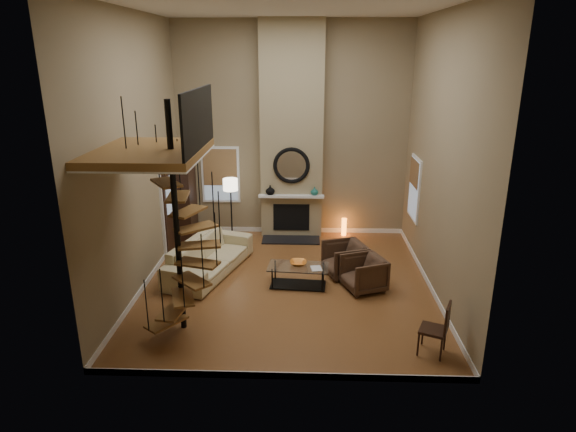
{
  "coord_description": "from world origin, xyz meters",
  "views": [
    {
      "loc": [
        0.36,
        -9.61,
        4.72
      ],
      "look_at": [
        0.0,
        0.4,
        1.4
      ],
      "focal_mm": 31.03,
      "sensor_mm": 36.0,
      "label": 1
    }
  ],
  "objects_px": {
    "accent_lamp": "(344,227)",
    "side_chair": "(439,326)",
    "hutch": "(186,203)",
    "sofa": "(209,256)",
    "armchair_far": "(367,273)",
    "floor_lamp": "(231,190)",
    "armchair_near": "(348,259)",
    "coffee_table": "(298,273)"
  },
  "relations": [
    {
      "from": "coffee_table",
      "to": "floor_lamp",
      "type": "xyz_separation_m",
      "value": [
        -1.75,
        2.47,
        1.13
      ]
    },
    {
      "from": "accent_lamp",
      "to": "armchair_far",
      "type": "bearing_deg",
      "value": -85.51
    },
    {
      "from": "floor_lamp",
      "to": "accent_lamp",
      "type": "relative_size",
      "value": 3.66
    },
    {
      "from": "accent_lamp",
      "to": "side_chair",
      "type": "xyz_separation_m",
      "value": [
        1.12,
        -5.52,
        0.28
      ]
    },
    {
      "from": "armchair_far",
      "to": "armchair_near",
      "type": "bearing_deg",
      "value": -176.32
    },
    {
      "from": "armchair_far",
      "to": "side_chair",
      "type": "height_order",
      "value": "side_chair"
    },
    {
      "from": "coffee_table",
      "to": "side_chair",
      "type": "distance_m",
      "value": 3.37
    },
    {
      "from": "sofa",
      "to": "armchair_near",
      "type": "relative_size",
      "value": 3.05
    },
    {
      "from": "coffee_table",
      "to": "floor_lamp",
      "type": "height_order",
      "value": "floor_lamp"
    },
    {
      "from": "armchair_near",
      "to": "coffee_table",
      "type": "height_order",
      "value": "armchair_near"
    },
    {
      "from": "hutch",
      "to": "side_chair",
      "type": "distance_m",
      "value": 7.5
    },
    {
      "from": "hutch",
      "to": "armchair_far",
      "type": "xyz_separation_m",
      "value": [
        4.42,
        -2.93,
        -0.6
      ]
    },
    {
      "from": "armchair_near",
      "to": "accent_lamp",
      "type": "height_order",
      "value": "armchair_near"
    },
    {
      "from": "sofa",
      "to": "armchair_far",
      "type": "bearing_deg",
      "value": -84.46
    },
    {
      "from": "floor_lamp",
      "to": "armchair_far",
      "type": "bearing_deg",
      "value": -38.8
    },
    {
      "from": "coffee_table",
      "to": "side_chair",
      "type": "height_order",
      "value": "side_chair"
    },
    {
      "from": "armchair_far",
      "to": "hutch",
      "type": "bearing_deg",
      "value": -144.69
    },
    {
      "from": "hutch",
      "to": "accent_lamp",
      "type": "bearing_deg",
      "value": 3.06
    },
    {
      "from": "floor_lamp",
      "to": "accent_lamp",
      "type": "xyz_separation_m",
      "value": [
        2.93,
        0.6,
        -1.16
      ]
    },
    {
      "from": "floor_lamp",
      "to": "side_chair",
      "type": "distance_m",
      "value": 6.43
    },
    {
      "from": "hutch",
      "to": "armchair_far",
      "type": "bearing_deg",
      "value": -33.53
    },
    {
      "from": "armchair_far",
      "to": "side_chair",
      "type": "xyz_separation_m",
      "value": [
        0.87,
        -2.36,
        0.17
      ]
    },
    {
      "from": "sofa",
      "to": "side_chair",
      "type": "relative_size",
      "value": 2.79
    },
    {
      "from": "hutch",
      "to": "accent_lamp",
      "type": "relative_size",
      "value": 4.1
    },
    {
      "from": "sofa",
      "to": "armchair_near",
      "type": "height_order",
      "value": "sofa"
    },
    {
      "from": "armchair_near",
      "to": "coffee_table",
      "type": "distance_m",
      "value": 1.27
    },
    {
      "from": "hutch",
      "to": "sofa",
      "type": "distance_m",
      "value": 2.5
    },
    {
      "from": "hutch",
      "to": "floor_lamp",
      "type": "xyz_separation_m",
      "value": [
        1.25,
        -0.38,
        0.46
      ]
    },
    {
      "from": "coffee_table",
      "to": "armchair_near",
      "type": "bearing_deg",
      "value": 30.68
    },
    {
      "from": "sofa",
      "to": "armchair_far",
      "type": "relative_size",
      "value": 3.24
    },
    {
      "from": "sofa",
      "to": "coffee_table",
      "type": "relative_size",
      "value": 1.97
    },
    {
      "from": "accent_lamp",
      "to": "side_chair",
      "type": "relative_size",
      "value": 0.5
    },
    {
      "from": "armchair_far",
      "to": "coffee_table",
      "type": "xyz_separation_m",
      "value": [
        -1.43,
        0.08,
        -0.07
      ]
    },
    {
      "from": "armchair_far",
      "to": "floor_lamp",
      "type": "xyz_separation_m",
      "value": [
        -3.18,
        2.55,
        1.06
      ]
    },
    {
      "from": "coffee_table",
      "to": "side_chair",
      "type": "bearing_deg",
      "value": -46.78
    },
    {
      "from": "accent_lamp",
      "to": "side_chair",
      "type": "distance_m",
      "value": 5.63
    },
    {
      "from": "armchair_far",
      "to": "floor_lamp",
      "type": "bearing_deg",
      "value": -149.95
    },
    {
      "from": "sofa",
      "to": "hutch",
      "type": "bearing_deg",
      "value": 41.27
    },
    {
      "from": "hutch",
      "to": "coffee_table",
      "type": "bearing_deg",
      "value": -43.55
    },
    {
      "from": "armchair_far",
      "to": "floor_lamp",
      "type": "distance_m",
      "value": 4.21
    },
    {
      "from": "hutch",
      "to": "sofa",
      "type": "relative_size",
      "value": 0.74
    },
    {
      "from": "sofa",
      "to": "armchair_near",
      "type": "bearing_deg",
      "value": -72.36
    }
  ]
}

